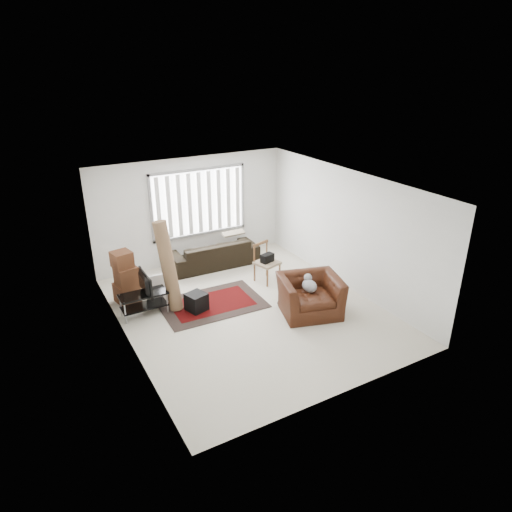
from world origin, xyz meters
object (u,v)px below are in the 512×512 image
at_px(sofa, 214,250).
at_px(side_chair, 267,261).
at_px(tv_stand, 144,299).
at_px(armchair, 310,293).
at_px(moving_boxes, 126,279).

xyz_separation_m(sofa, side_chair, (0.71, -1.42, 0.08)).
xyz_separation_m(tv_stand, sofa, (2.27, 1.54, 0.08)).
relative_size(tv_stand, armchair, 0.66).
height_order(tv_stand, moving_boxes, moving_boxes).
bearing_deg(tv_stand, sofa, 34.13).
bearing_deg(sofa, moving_boxes, 20.22).
xyz_separation_m(sofa, armchair, (0.73, -3.14, 0.02)).
height_order(moving_boxes, side_chair, moving_boxes).
distance_m(side_chair, armchair, 1.72).
distance_m(tv_stand, side_chair, 2.99).
distance_m(moving_boxes, sofa, 2.56).
bearing_deg(sofa, armchair, 105.03).
height_order(tv_stand, side_chair, side_chair).
bearing_deg(moving_boxes, sofa, 18.23).
xyz_separation_m(tv_stand, armchair, (3.00, -1.60, 0.11)).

